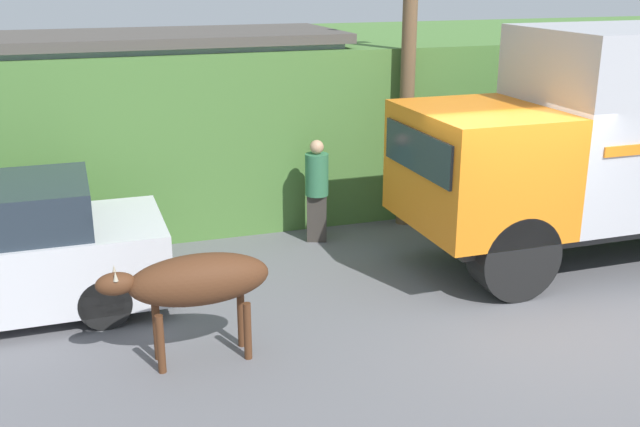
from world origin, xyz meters
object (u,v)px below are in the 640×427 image
(cargo_truck, at_px, (625,135))
(brown_cow, at_px, (196,282))
(pedestrian_on_hill, at_px, (317,187))
(utility_pole, at_px, (408,65))

(cargo_truck, bearing_deg, brown_cow, -172.25)
(cargo_truck, xyz_separation_m, pedestrian_on_hill, (-4.19, 2.07, -0.98))
(brown_cow, bearing_deg, utility_pole, 32.87)
(cargo_truck, xyz_separation_m, utility_pole, (-2.46, 2.44, 0.86))
(brown_cow, relative_size, pedestrian_on_hill, 1.13)
(cargo_truck, xyz_separation_m, brown_cow, (-6.72, -1.26, -0.94))
(pedestrian_on_hill, bearing_deg, utility_pole, -147.90)
(cargo_truck, bearing_deg, pedestrian_on_hill, 150.85)
(pedestrian_on_hill, bearing_deg, brown_cow, 72.70)
(pedestrian_on_hill, relative_size, utility_pole, 0.32)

